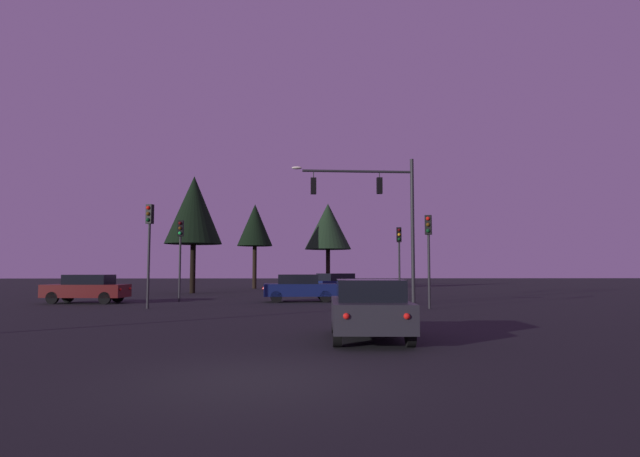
# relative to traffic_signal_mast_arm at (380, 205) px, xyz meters

# --- Properties ---
(ground_plane) EXTENTS (168.00, 168.00, 0.00)m
(ground_plane) POSITION_rel_traffic_signal_mast_arm_xyz_m (-5.08, 4.10, -5.34)
(ground_plane) COLOR black
(ground_plane) RESTS_ON ground
(traffic_signal_mast_arm) EXTENTS (6.73, 0.55, 7.89)m
(traffic_signal_mast_arm) POSITION_rel_traffic_signal_mast_arm_xyz_m (0.00, 0.00, 0.00)
(traffic_signal_mast_arm) COLOR #232326
(traffic_signal_mast_arm) RESTS_ON ground
(traffic_light_corner_left) EXTENTS (0.31, 0.36, 4.56)m
(traffic_light_corner_left) POSITION_rel_traffic_signal_mast_arm_xyz_m (-11.12, 1.37, -2.11)
(traffic_light_corner_left) COLOR #232326
(traffic_light_corner_left) RESTS_ON ground
(traffic_light_corner_right) EXTENTS (0.33, 0.37, 4.37)m
(traffic_light_corner_right) POSITION_rel_traffic_signal_mast_arm_xyz_m (1.66, 3.45, -2.24)
(traffic_light_corner_right) COLOR #232326
(traffic_light_corner_right) RESTS_ON ground
(traffic_light_median) EXTENTS (0.36, 0.38, 4.80)m
(traffic_light_median) POSITION_rel_traffic_signal_mast_arm_xyz_m (-11.35, -4.09, -1.96)
(traffic_light_median) COLOR #232326
(traffic_light_median) RESTS_ON ground
(traffic_light_far_side) EXTENTS (0.36, 0.39, 4.29)m
(traffic_light_far_side) POSITION_rel_traffic_signal_mast_arm_xyz_m (1.55, -4.62, -2.29)
(traffic_light_far_side) COLOR #232326
(traffic_light_far_side) RESTS_ON ground
(car_nearside_lane) EXTENTS (2.07, 4.33, 1.52)m
(car_nearside_lane) POSITION_rel_traffic_signal_mast_arm_xyz_m (-2.60, -15.42, -4.54)
(car_nearside_lane) COLOR #232328
(car_nearside_lane) RESTS_ON ground
(car_crossing_left) EXTENTS (4.21, 1.92, 1.52)m
(car_crossing_left) POSITION_rel_traffic_signal_mast_arm_xyz_m (-4.39, 1.09, -4.54)
(car_crossing_left) COLOR #0F1947
(car_crossing_left) RESTS_ON ground
(car_crossing_right) EXTENTS (4.44, 2.14, 1.52)m
(car_crossing_right) POSITION_rel_traffic_signal_mast_arm_xyz_m (-15.74, 0.14, -4.54)
(car_crossing_right) COLOR #4C0F0F
(car_crossing_right) RESTS_ON ground
(car_far_lane) EXTENTS (4.68, 4.35, 1.52)m
(car_far_lane) POSITION_rel_traffic_signal_mast_arm_xyz_m (-1.66, 10.68, -4.54)
(car_far_lane) COLOR #0F1947
(car_far_lane) RESTS_ON ground
(tree_behind_sign) EXTENTS (4.38, 4.38, 9.05)m
(tree_behind_sign) POSITION_rel_traffic_signal_mast_arm_xyz_m (-12.61, 12.60, 1.05)
(tree_behind_sign) COLOR black
(tree_behind_sign) RESTS_ON ground
(tree_left_far) EXTENTS (4.37, 4.37, 8.03)m
(tree_left_far) POSITION_rel_traffic_signal_mast_arm_xyz_m (-1.77, 21.34, 0.51)
(tree_left_far) COLOR black
(tree_left_far) RESTS_ON ground
(tree_center_horizon) EXTENTS (3.40, 3.40, 8.13)m
(tree_center_horizon) POSITION_rel_traffic_signal_mast_arm_xyz_m (-8.76, 22.87, 0.72)
(tree_center_horizon) COLOR black
(tree_center_horizon) RESTS_ON ground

